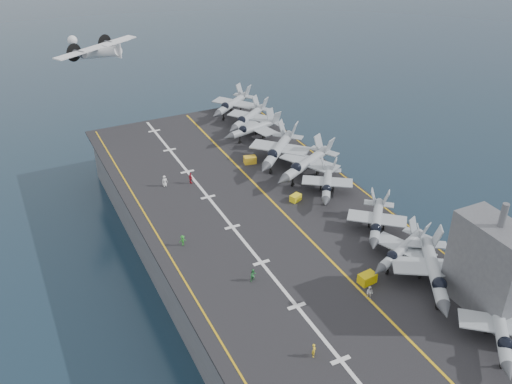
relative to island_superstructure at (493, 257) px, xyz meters
name	(u,v)px	position (x,y,z in m)	size (l,w,h in m)	color
ground	(267,270)	(-15.00, 30.00, -17.90)	(500.00, 500.00, 0.00)	#142135
hull	(267,246)	(-15.00, 30.00, -12.90)	(36.00, 90.00, 10.00)	#56595E
flight_deck	(267,219)	(-15.00, 30.00, -7.70)	(38.00, 92.00, 0.40)	black
foul_line	(284,213)	(-12.00, 30.00, -7.48)	(0.35, 90.00, 0.02)	gold
landing_centerline	(232,227)	(-21.00, 30.00, -7.48)	(0.50, 90.00, 0.02)	silver
deck_edge_port	(164,245)	(-32.00, 30.00, -7.48)	(0.25, 90.00, 0.02)	gold
deck_edge_stbd	(364,192)	(3.50, 30.00, -7.48)	(0.25, 90.00, 0.02)	gold
island_superstructure	(493,257)	(0.00, 0.00, 0.00)	(5.00, 10.00, 15.00)	#56595E
fighter_jet_0	(501,327)	(-3.12, -5.69, -5.10)	(15.91, 16.55, 4.80)	#939BA3
fighter_jet_1	(434,270)	(-3.08, 5.65, -4.76)	(17.24, 18.96, 5.48)	#8F979E
fighter_jet_2	(402,249)	(-3.39, 11.70, -5.27)	(15.16, 12.86, 4.46)	gray
fighter_jet_3	(377,220)	(-2.17, 19.15, -5.20)	(15.29, 15.80, 4.60)	gray
fighter_jet_4	(327,182)	(-2.63, 32.24, -5.29)	(14.24, 15.33, 4.43)	gray
fighter_jet_5	(307,162)	(-2.53, 39.16, -4.74)	(18.98, 16.72, 5.52)	#9DA4AC
fighter_jet_6	(278,148)	(-4.47, 46.15, -4.64)	(19.44, 19.36, 5.72)	#959DA3
fighter_jet_7	(255,127)	(-3.77, 57.59, -5.12)	(15.47, 12.07, 4.77)	#969FA6
fighter_jet_8	(249,116)	(-2.53, 62.91, -4.98)	(17.40, 16.42, 5.03)	gray
tow_cart_a	(367,278)	(-10.27, 9.99, -6.81)	(2.45, 1.75, 1.38)	#C8AB08
tow_cart_b	(296,198)	(-8.43, 32.58, -6.95)	(2.17, 1.82, 1.11)	yellow
tow_cart_c	(250,160)	(-9.34, 48.14, -6.83)	(2.47, 1.86, 1.34)	gold
crew_1	(314,350)	(-23.41, 1.88, -6.60)	(1.24, 1.30, 1.81)	yellow
crew_2	(253,275)	(-23.70, 16.97, -6.57)	(1.30, 1.07, 1.85)	#297F3B
crew_3	(183,240)	(-29.41, 28.82, -6.67)	(1.03, 0.72, 1.66)	#238A26
crew_4	(191,178)	(-21.91, 45.75, -6.49)	(1.03, 1.35, 2.03)	#B01A29
crew_5	(165,181)	(-26.27, 46.80, -6.51)	(1.23, 0.85, 1.98)	white
crew_7	(370,293)	(-11.90, 7.26, -6.58)	(1.08, 1.29, 1.83)	silver
transport_plane	(98,53)	(-27.97, 82.86, 6.44)	(24.81, 22.39, 4.86)	silver
fighter_jet_9	(232,103)	(-2.53, 71.41, -4.98)	(17.40, 16.42, 5.03)	gray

